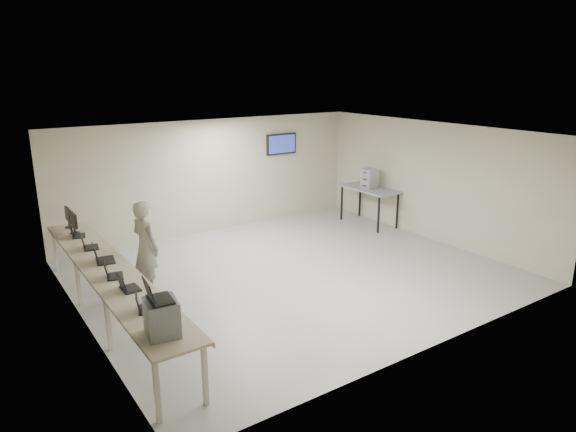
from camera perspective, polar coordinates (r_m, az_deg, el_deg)
room at (r=10.02m, az=0.62°, el=1.28°), size 8.01×7.01×2.81m
workbench at (r=8.70m, az=-19.22°, el=-6.03°), size 0.76×6.00×0.90m
equipment_box at (r=6.39m, az=-13.85°, el=-10.88°), size 0.43×0.48×0.44m
laptop_on_box at (r=6.24m, az=-14.53°, el=-8.57°), size 0.34×0.40×0.29m
laptop_0 at (r=7.10m, az=-15.75°, el=-9.58°), size 0.35×0.38×0.25m
laptop_1 at (r=7.77m, az=-17.51°, el=-7.41°), size 0.27×0.33×0.26m
laptop_2 at (r=8.29m, az=-19.04°, el=-6.06°), size 0.34×0.37×0.26m
laptop_3 at (r=9.00m, az=-20.04°, el=-4.34°), size 0.39×0.44×0.31m
laptop_4 at (r=9.74m, az=-21.37°, el=-3.02°), size 0.33×0.38×0.27m
laptop_5 at (r=10.50m, az=-22.51°, el=-1.82°), size 0.32×0.36×0.25m
monitor_near at (r=10.69m, az=-22.71°, el=-0.50°), size 0.19×0.42×0.41m
monitor_far at (r=11.13m, az=-23.21°, el=0.03°), size 0.18×0.41×0.41m
soldier at (r=9.62m, az=-15.51°, el=-3.35°), size 0.57×0.72×1.73m
side_table at (r=13.58m, az=9.04°, el=2.79°), size 0.76×1.62×0.97m
storage_bins at (r=13.49m, az=9.03°, el=4.13°), size 0.32×0.36×0.51m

